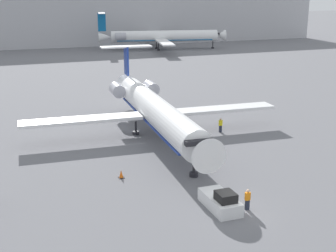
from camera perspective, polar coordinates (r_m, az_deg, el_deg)
The scene contains 8 objects.
ground_plane at distance 36.93m, azimuth 7.60°, elevation -10.31°, with size 600.00×600.00×0.00m, color slate.
terminal_building at distance 150.04m, azimuth -14.81°, elevation 12.49°, with size 180.00×16.80×15.92m.
airplane_main at distance 54.10m, azimuth -1.65°, elevation 2.03°, with size 30.48×32.63×8.84m.
pushback_tug at distance 37.04m, azimuth 6.40°, elevation -9.09°, with size 1.93×4.26×1.74m.
worker_near_tug at distance 37.06m, azimuth 9.67°, elevation -8.79°, with size 0.40×0.24×1.70m.
worker_by_wing at distance 56.31m, azimuth 6.42°, elevation 0.14°, with size 0.40×0.24×1.73m.
traffic_cone_left at distance 42.85m, azimuth -5.73°, elevation -5.86°, with size 0.53×0.53×0.75m.
airplane_parked_far_left at distance 135.88m, azimuth -0.88°, elevation 10.88°, with size 36.89×34.01×10.47m.
Camera 1 is at (-16.03, -28.94, 16.42)m, focal length 50.00 mm.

